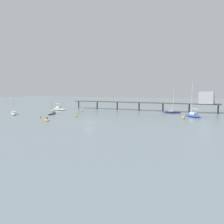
# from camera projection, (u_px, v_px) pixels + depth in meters

# --- Properties ---
(ground_plane) EXTENTS (400.00, 400.00, 0.00)m
(ground_plane) POSITION_uv_depth(u_px,v_px,m) (89.00, 122.00, 65.95)
(ground_plane) COLOR slate
(pier) EXTENTS (62.69, 7.88, 7.80)m
(pier) POSITION_uv_depth(u_px,v_px,m) (176.00, 100.00, 96.40)
(pier) COLOR brown
(pier) RESTS_ON ground_plane
(sailboat_blue) EXTENTS (6.61, 7.11, 10.79)m
(sailboat_blue) POSITION_uv_depth(u_px,v_px,m) (193.00, 115.00, 78.35)
(sailboat_blue) COLOR #2D4CB7
(sailboat_blue) RESTS_ON ground_plane
(sailboat_white) EXTENTS (6.83, 6.25, 9.49)m
(sailboat_white) POSITION_uv_depth(u_px,v_px,m) (14.00, 113.00, 86.41)
(sailboat_white) COLOR white
(sailboat_white) RESTS_ON ground_plane
(sailboat_navy) EXTENTS (6.70, 2.82, 9.27)m
(sailboat_navy) POSITION_uv_depth(u_px,v_px,m) (172.00, 112.00, 91.26)
(sailboat_navy) COLOR navy
(sailboat_navy) RESTS_ON ground_plane
(sailboat_cream) EXTENTS (7.83, 4.05, 11.82)m
(sailboat_cream) POSITION_uv_depth(u_px,v_px,m) (59.00, 108.00, 104.45)
(sailboat_cream) COLOR beige
(sailboat_cream) RESTS_ON ground_plane
(sailboat_gray) EXTENTS (4.24, 7.56, 11.00)m
(sailboat_gray) POSITION_uv_depth(u_px,v_px,m) (52.00, 112.00, 87.68)
(sailboat_gray) COLOR gray
(sailboat_gray) RESTS_ON ground_plane
(dinghy_yellow) EXTENTS (2.75, 2.22, 1.14)m
(dinghy_yellow) POSITION_uv_depth(u_px,v_px,m) (47.00, 120.00, 69.00)
(dinghy_yellow) COLOR yellow
(dinghy_yellow) RESTS_ON ground_plane
(mooring_buoy_inner) EXTENTS (0.81, 0.81, 0.81)m
(mooring_buoy_inner) POSITION_uv_depth(u_px,v_px,m) (183.00, 118.00, 72.68)
(mooring_buoy_inner) COLOR yellow
(mooring_buoy_inner) RESTS_ON ground_plane
(mooring_buoy_near) EXTENTS (0.67, 0.67, 0.67)m
(mooring_buoy_near) POSITION_uv_depth(u_px,v_px,m) (76.00, 116.00, 78.66)
(mooring_buoy_near) COLOR yellow
(mooring_buoy_near) RESTS_ON ground_plane
(mooring_buoy_outer) EXTENTS (0.59, 0.59, 0.59)m
(mooring_buoy_outer) POSITION_uv_depth(u_px,v_px,m) (81.00, 111.00, 96.70)
(mooring_buoy_outer) COLOR yellow
(mooring_buoy_outer) RESTS_ON ground_plane
(mooring_buoy_mid) EXTENTS (0.60, 0.60, 0.60)m
(mooring_buoy_mid) POSITION_uv_depth(u_px,v_px,m) (40.00, 117.00, 75.94)
(mooring_buoy_mid) COLOR yellow
(mooring_buoy_mid) RESTS_ON ground_plane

